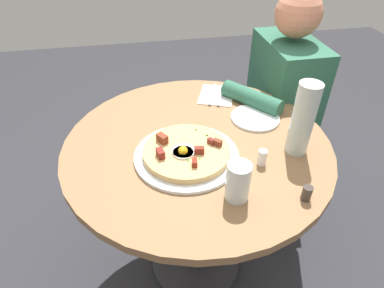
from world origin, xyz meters
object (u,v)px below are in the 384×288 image
Objects in this scene: bread_plate at (255,118)px; pizza_plate at (187,156)px; fork at (212,94)px; water_glass at (238,182)px; breakfast_pizza at (186,151)px; water_bottle at (303,119)px; pepper_shaker at (307,193)px; person_seated at (276,124)px; dining_table at (197,177)px; salt_shaker at (262,157)px; knife at (221,95)px.

pizza_plate is at bearing 120.37° from bread_plate.
fork is 1.52× the size of water_glass.
breakfast_pizza is 1.14× the size of water_bottle.
bread_plate is 1.03× the size of fork.
fork is 0.63m from pepper_shaker.
person_seated is at bearing -33.63° from water_glass.
person_seated is 0.82m from water_glass.
water_bottle is at bearing -161.59° from bread_plate.
pizza_plate is 1.85× the size of bread_plate.
bread_plate is at bearing -68.84° from dining_table.
pizza_plate is 6.35× the size of salt_shaker.
breakfast_pizza reaches higher than pizza_plate.
pizza_plate reaches higher than fork.
salt_shaker is (-0.05, 0.14, -0.10)m from water_bottle.
bread_plate is (0.17, -0.30, -0.02)m from breakfast_pizza.
pizza_plate is 1.89× the size of knife.
breakfast_pizza is at bearing 129.67° from person_seated.
person_seated is at bearing -50.33° from breakfast_pizza.
salt_shaker is at bearing 108.32° from water_bottle.
salt_shaker is at bearing 22.72° from pepper_shaker.
person_seated is 0.44m from fork.
person_seated is 6.31× the size of fork.
person_seated is 4.60× the size of water_bottle.
water_bottle reaches higher than bread_plate.
breakfast_pizza is at bearing 29.13° from water_glass.
water_glass reaches higher than pizza_plate.
fork is at bearing 24.23° from water_bottle.
bread_plate reaches higher than knife.
water_bottle is at bearing -71.68° from salt_shaker.
bread_plate is at bearing 18.41° from water_bottle.
water_bottle reaches higher than knife.
salt_shaker is (-0.52, 0.31, 0.26)m from person_seated.
breakfast_pizza is at bearing 71.56° from salt_shaker.
water_glass is (-0.20, -0.11, 0.03)m from breakfast_pizza.
bread_plate is at bearing -15.23° from salt_shaker.
person_seated reaches higher than pizza_plate.
person_seated is 9.60× the size of water_glass.
dining_table is at bearing -7.67° from knife.
breakfast_pizza is (-0.08, 0.05, 0.20)m from dining_table.
pizza_plate is 0.42m from knife.
pepper_shaker is at bearing -142.56° from dining_table.
water_bottle is (-0.40, -0.15, 0.12)m from knife.
pepper_shaker is (-0.69, 0.24, 0.26)m from person_seated.
dining_table is at bearing 11.73° from water_glass.
bread_plate is at bearing 138.51° from person_seated.
water_bottle is 5.33× the size of pepper_shaker.
water_glass reaches higher than dining_table.
pepper_shaker is (-0.62, -0.12, 0.02)m from fork.
breakfast_pizza is 0.35m from bread_plate.
bread_plate is (-0.27, 0.24, 0.24)m from person_seated.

